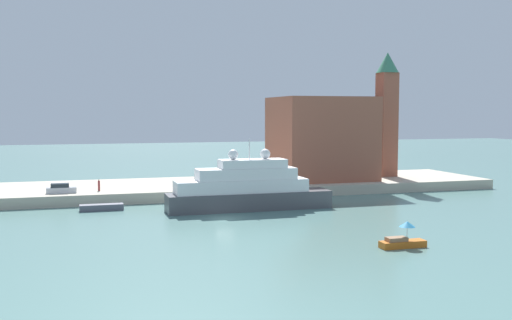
% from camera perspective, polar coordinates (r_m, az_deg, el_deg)
% --- Properties ---
extents(ground, '(400.00, 400.00, 0.00)m').
position_cam_1_polar(ground, '(79.05, -3.01, -5.70)').
color(ground, slate).
extents(quay_dock, '(110.00, 21.10, 1.72)m').
position_cam_1_polar(quay_dock, '(104.61, -6.44, -2.71)').
color(quay_dock, '#B7AD99').
rests_on(quay_dock, ground).
extents(large_yacht, '(24.16, 4.84, 10.31)m').
position_cam_1_polar(large_yacht, '(86.05, -0.88, -2.84)').
color(large_yacht, '#4C4C51').
rests_on(large_yacht, ground).
extents(small_motorboat, '(4.95, 1.67, 2.75)m').
position_cam_1_polar(small_motorboat, '(64.29, 13.98, -7.43)').
color(small_motorboat, '#C66019').
rests_on(small_motorboat, ground).
extents(work_barge, '(6.15, 1.64, 0.90)m').
position_cam_1_polar(work_barge, '(88.39, -14.67, -4.45)').
color(work_barge, '#595966').
rests_on(work_barge, ground).
extents(harbor_building, '(17.17, 15.41, 15.25)m').
position_cam_1_polar(harbor_building, '(111.12, 6.30, 2.11)').
color(harbor_building, '#93513D').
rests_on(harbor_building, quay_dock).
extents(bell_tower, '(4.34, 4.34, 23.98)m').
position_cam_1_polar(bell_tower, '(117.84, 12.51, 4.79)').
color(bell_tower, '#93513D').
rests_on(bell_tower, quay_dock).
extents(parked_car, '(4.46, 1.66, 1.48)m').
position_cam_1_polar(parked_car, '(96.06, -18.29, -2.66)').
color(parked_car, silver).
rests_on(parked_car, quay_dock).
extents(person_figure, '(0.36, 0.36, 1.83)m').
position_cam_1_polar(person_figure, '(96.83, -14.92, -2.40)').
color(person_figure, maroon).
rests_on(person_figure, quay_dock).
extents(mooring_bollard, '(0.43, 0.43, 0.81)m').
position_cam_1_polar(mooring_bollard, '(96.16, -3.07, -2.57)').
color(mooring_bollard, black).
rests_on(mooring_bollard, quay_dock).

